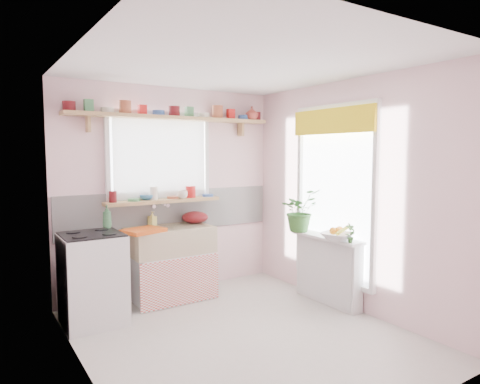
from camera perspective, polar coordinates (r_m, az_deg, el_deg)
room at (r=4.98m, az=1.24°, el=1.33°), size 3.20×3.20×3.20m
sink_unit at (r=5.12m, az=-9.21°, el=-9.29°), size 0.95×0.65×1.11m
cooker at (r=4.59m, az=-19.05°, el=-10.84°), size 0.58×0.58×0.93m
radiator_ledge at (r=5.04m, az=11.65°, el=-9.96°), size 0.22×0.95×0.78m
windowsill at (r=5.16m, az=-10.16°, el=-1.18°), size 1.40×0.22×0.04m
pine_shelf at (r=5.19m, az=-8.75°, el=9.71°), size 2.52×0.24×0.04m
shelf_crockery at (r=5.19m, az=-8.94°, el=10.54°), size 2.47×0.11×0.12m
sill_crockery at (r=5.13m, az=-10.69°, el=-0.39°), size 1.35×0.11×0.12m
dish_tray at (r=4.76m, az=-12.74°, el=-5.04°), size 0.49×0.42×0.04m
colander at (r=5.27m, az=-6.01°, el=-3.37°), size 0.43×0.43×0.15m
jade_plant at (r=5.14m, az=7.94°, el=-2.43°), size 0.51×0.45×0.50m
fruit_bowl at (r=4.73m, az=12.88°, el=-5.78°), size 0.40×0.40×0.08m
herb_pot at (r=4.60m, az=14.49°, el=-5.33°), size 0.12×0.09×0.21m
soap_bottle_sink at (r=5.15m, az=-11.62°, el=-3.50°), size 0.10×0.10×0.17m
sill_cup at (r=5.19m, az=-7.67°, el=-0.35°), size 0.14×0.14×0.10m
sill_bowl at (r=5.14m, az=-12.22°, el=-0.66°), size 0.21×0.21×0.06m
shelf_vase at (r=5.68m, az=1.59°, el=10.46°), size 0.21×0.21×0.17m
cooker_bottle at (r=4.73m, az=-17.32°, el=-3.16°), size 0.11×0.11×0.25m
fruit at (r=4.73m, az=12.89°, el=-5.02°), size 0.20×0.14×0.10m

